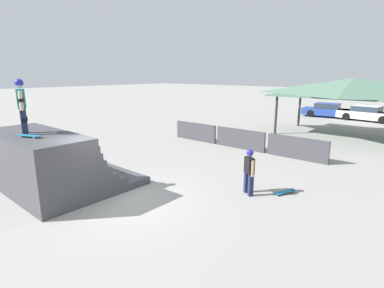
% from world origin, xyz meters
% --- Properties ---
extents(ground_plane, '(160.00, 160.00, 0.00)m').
position_xyz_m(ground_plane, '(0.00, 0.00, 0.00)').
color(ground_plane, gray).
extents(quarter_pipe_ramp, '(4.52, 3.91, 2.03)m').
position_xyz_m(quarter_pipe_ramp, '(-2.57, -0.85, 0.88)').
color(quarter_pipe_ramp, '#424247').
rests_on(quarter_pipe_ramp, ground).
extents(skater_on_deck, '(0.75, 0.44, 1.76)m').
position_xyz_m(skater_on_deck, '(-2.73, -1.41, 3.04)').
color(skater_on_deck, '#1E2347').
rests_on(skater_on_deck, quarter_pipe_ramp).
extents(skateboard_on_deck, '(0.86, 0.51, 0.09)m').
position_xyz_m(skateboard_on_deck, '(-2.02, -1.56, 2.09)').
color(skateboard_on_deck, silver).
rests_on(skateboard_on_deck, quarter_pipe_ramp).
extents(bystander_walking, '(0.55, 0.42, 1.55)m').
position_xyz_m(bystander_walking, '(2.93, 3.23, 0.91)').
color(bystander_walking, '#1E2347').
rests_on(bystander_walking, ground).
extents(skateboard_on_ground, '(0.51, 0.85, 0.09)m').
position_xyz_m(skateboard_on_ground, '(3.88, 4.09, 0.06)').
color(skateboard_on_ground, red).
rests_on(skateboard_on_ground, ground).
extents(barrier_fence, '(9.14, 0.12, 1.05)m').
position_xyz_m(barrier_fence, '(-0.61, 8.41, 0.53)').
color(barrier_fence, '#3D3D42').
rests_on(barrier_fence, ground).
extents(pavilion_shelter, '(9.35, 4.73, 3.69)m').
position_xyz_m(pavilion_shelter, '(3.02, 15.39, 3.08)').
color(pavilion_shelter, '#2D2D33').
rests_on(pavilion_shelter, ground).
extents(parked_car_blue, '(4.57, 2.06, 1.27)m').
position_xyz_m(parked_car_blue, '(-0.75, 23.86, 0.60)').
color(parked_car_blue, navy).
rests_on(parked_car_blue, ground).
extents(parked_car_white, '(4.73, 2.27, 1.27)m').
position_xyz_m(parked_car_white, '(2.48, 23.66, 0.60)').
color(parked_car_white, silver).
rests_on(parked_car_white, ground).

